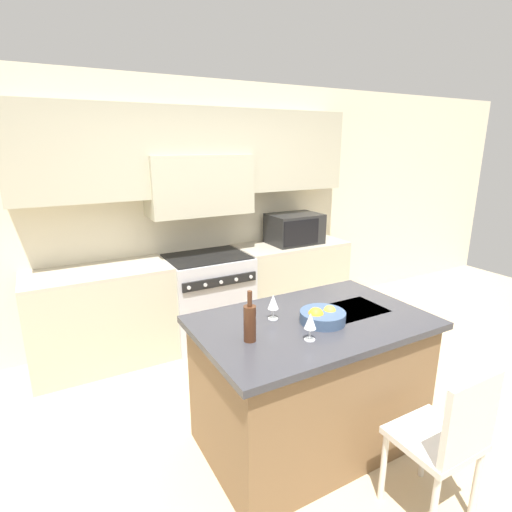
{
  "coord_description": "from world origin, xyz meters",
  "views": [
    {
      "loc": [
        -1.48,
        -1.86,
        2.05
      ],
      "look_at": [
        0.01,
        0.83,
        1.19
      ],
      "focal_mm": 28.0,
      "sensor_mm": 36.0,
      "label": 1
    }
  ],
  "objects_px": {
    "range_stove": "(208,298)",
    "microwave": "(294,229)",
    "island_chair": "(447,437)",
    "wine_glass_near": "(310,322)",
    "fruit_bowl": "(322,316)",
    "wine_glass_far": "(273,303)",
    "wine_bottle": "(250,322)"
  },
  "relations": [
    {
      "from": "microwave",
      "to": "island_chair",
      "type": "distance_m",
      "value": 2.86
    },
    {
      "from": "range_stove",
      "to": "microwave",
      "type": "xyz_separation_m",
      "value": [
        1.11,
        0.02,
        0.64
      ]
    },
    {
      "from": "island_chair",
      "to": "fruit_bowl",
      "type": "distance_m",
      "value": 0.94
    },
    {
      "from": "island_chair",
      "to": "wine_glass_far",
      "type": "relative_size",
      "value": 5.58
    },
    {
      "from": "range_stove",
      "to": "wine_glass_near",
      "type": "relative_size",
      "value": 5.47
    },
    {
      "from": "microwave",
      "to": "wine_glass_near",
      "type": "relative_size",
      "value": 3.47
    },
    {
      "from": "wine_bottle",
      "to": "fruit_bowl",
      "type": "bearing_deg",
      "value": -0.71
    },
    {
      "from": "range_stove",
      "to": "wine_bottle",
      "type": "bearing_deg",
      "value": -104.59
    },
    {
      "from": "island_chair",
      "to": "wine_glass_far",
      "type": "xyz_separation_m",
      "value": [
        -0.49,
        1.0,
        0.51
      ]
    },
    {
      "from": "microwave",
      "to": "island_chair",
      "type": "relative_size",
      "value": 0.62
    },
    {
      "from": "wine_glass_near",
      "to": "fruit_bowl",
      "type": "bearing_deg",
      "value": 36.26
    },
    {
      "from": "range_stove",
      "to": "island_chair",
      "type": "relative_size",
      "value": 0.98
    },
    {
      "from": "wine_glass_near",
      "to": "fruit_bowl",
      "type": "xyz_separation_m",
      "value": [
        0.21,
        0.16,
        -0.07
      ]
    },
    {
      "from": "wine_bottle",
      "to": "fruit_bowl",
      "type": "distance_m",
      "value": 0.53
    },
    {
      "from": "range_stove",
      "to": "wine_glass_far",
      "type": "distance_m",
      "value": 1.78
    },
    {
      "from": "island_chair",
      "to": "wine_glass_near",
      "type": "bearing_deg",
      "value": 125.03
    },
    {
      "from": "wine_glass_near",
      "to": "fruit_bowl",
      "type": "distance_m",
      "value": 0.28
    },
    {
      "from": "island_chair",
      "to": "wine_glass_near",
      "type": "distance_m",
      "value": 0.94
    },
    {
      "from": "wine_glass_near",
      "to": "wine_bottle",
      "type": "bearing_deg",
      "value": 152.38
    },
    {
      "from": "microwave",
      "to": "wine_glass_far",
      "type": "xyz_separation_m",
      "value": [
        -1.31,
        -1.69,
        -0.05
      ]
    },
    {
      "from": "microwave",
      "to": "wine_glass_far",
      "type": "bearing_deg",
      "value": -127.96
    },
    {
      "from": "wine_glass_far",
      "to": "fruit_bowl",
      "type": "bearing_deg",
      "value": -38.26
    },
    {
      "from": "microwave",
      "to": "island_chair",
      "type": "height_order",
      "value": "microwave"
    },
    {
      "from": "microwave",
      "to": "island_chair",
      "type": "xyz_separation_m",
      "value": [
        -0.83,
        -2.68,
        -0.56
      ]
    },
    {
      "from": "microwave",
      "to": "island_chair",
      "type": "bearing_deg",
      "value": -107.13
    },
    {
      "from": "wine_bottle",
      "to": "wine_glass_far",
      "type": "relative_size",
      "value": 1.82
    },
    {
      "from": "wine_glass_near",
      "to": "wine_glass_far",
      "type": "distance_m",
      "value": 0.36
    },
    {
      "from": "island_chair",
      "to": "wine_glass_near",
      "type": "height_order",
      "value": "wine_glass_near"
    },
    {
      "from": "range_stove",
      "to": "microwave",
      "type": "height_order",
      "value": "microwave"
    },
    {
      "from": "wine_glass_near",
      "to": "wine_glass_far",
      "type": "bearing_deg",
      "value": 95.95
    },
    {
      "from": "wine_glass_far",
      "to": "wine_glass_near",
      "type": "bearing_deg",
      "value": -84.05
    },
    {
      "from": "island_chair",
      "to": "wine_bottle",
      "type": "distance_m",
      "value": 1.22
    }
  ]
}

